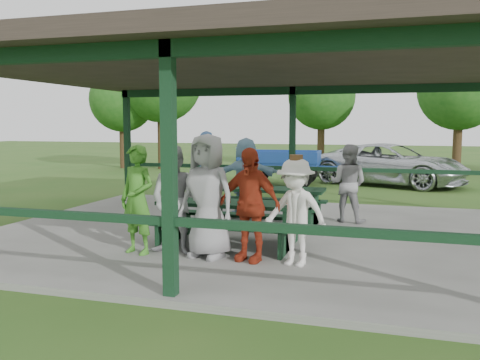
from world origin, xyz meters
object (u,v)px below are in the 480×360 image
(spectator_blue, at_px, (206,170))
(contestant_red, at_px, (249,204))
(contestant_grey_left, at_px, (175,200))
(contestant_white_fedora, at_px, (296,212))
(picnic_table_far, at_px, (261,201))
(pickup_truck, at_px, (391,164))
(picnic_table_near, at_px, (229,218))
(contestant_grey_mid, at_px, (207,196))
(contestant_green, at_px, (137,200))
(spectator_lblue, at_px, (246,176))
(spectator_grey, at_px, (348,183))
(farm_trailer, at_px, (279,167))

(spectator_blue, bearing_deg, contestant_red, 94.80)
(contestant_grey_left, xyz_separation_m, contestant_white_fedora, (1.93, -0.10, -0.08))
(picnic_table_far, height_order, pickup_truck, pickup_truck)
(picnic_table_near, height_order, contestant_white_fedora, contestant_white_fedora)
(contestant_grey_mid, distance_m, contestant_red, 0.68)
(contestant_green, bearing_deg, picnic_table_near, 51.96)
(spectator_lblue, distance_m, spectator_blue, 1.30)
(picnic_table_near, distance_m, contestant_grey_left, 1.08)
(contestant_green, height_order, contestant_grey_mid, contestant_grey_mid)
(picnic_table_far, distance_m, contestant_green, 3.21)
(contestant_grey_mid, bearing_deg, picnic_table_near, 96.29)
(contestant_green, xyz_separation_m, contestant_grey_mid, (1.14, 0.10, 0.09))
(picnic_table_near, relative_size, contestant_red, 1.41)
(contestant_grey_mid, height_order, pickup_truck, contestant_grey_mid)
(contestant_white_fedora, bearing_deg, contestant_grey_left, -167.66)
(spectator_lblue, bearing_deg, pickup_truck, -133.76)
(spectator_blue, distance_m, spectator_grey, 3.58)
(picnic_table_near, distance_m, contestant_white_fedora, 1.60)
(spectator_blue, bearing_deg, contestant_green, 73.39)
(picnic_table_near, height_order, spectator_blue, spectator_blue)
(contestant_white_fedora, bearing_deg, farm_trailer, 118.88)
(contestant_green, height_order, farm_trailer, contestant_green)
(picnic_table_far, distance_m, contestant_red, 2.90)
(picnic_table_far, xyz_separation_m, contestant_grey_left, (-0.68, -2.78, 0.38))
(contestant_green, distance_m, spectator_blue, 4.49)
(spectator_grey, bearing_deg, farm_trailer, -54.06)
(picnic_table_far, xyz_separation_m, spectator_blue, (-1.79, 1.54, 0.47))
(contestant_green, height_order, spectator_blue, spectator_blue)
(spectator_lblue, bearing_deg, contestant_green, 59.15)
(picnic_table_near, xyz_separation_m, farm_trailer, (-1.18, 9.37, 0.08))
(spectator_lblue, bearing_deg, farm_trailer, -105.87)
(pickup_truck, bearing_deg, spectator_lblue, 178.87)
(contestant_grey_mid, xyz_separation_m, pickup_truck, (2.65, 11.41, -0.32))
(picnic_table_near, relative_size, spectator_grey, 1.47)
(contestant_green, bearing_deg, spectator_grey, 65.77)
(contestant_grey_mid, bearing_deg, spectator_blue, 123.21)
(contestant_grey_mid, relative_size, spectator_grey, 1.17)
(contestant_red, bearing_deg, spectator_blue, 130.66)
(contestant_grey_left, height_order, spectator_grey, contestant_grey_left)
(pickup_truck, bearing_deg, contestant_white_fedora, -165.06)
(picnic_table_near, height_order, contestant_grey_mid, contestant_grey_mid)
(picnic_table_near, xyz_separation_m, spectator_blue, (-1.75, 3.54, 0.47))
(picnic_table_far, distance_m, contestant_grey_mid, 2.86)
(picnic_table_far, xyz_separation_m, pickup_truck, (2.53, 8.59, 0.16))
(pickup_truck, bearing_deg, contestant_grey_left, -174.47)
(spectator_grey, bearing_deg, spectator_blue, -1.09)
(spectator_grey, bearing_deg, picnic_table_near, 69.62)
(spectator_grey, bearing_deg, contestant_white_fedora, 95.25)
(picnic_table_near, xyz_separation_m, contestant_red, (0.58, -0.83, 0.38))
(picnic_table_near, relative_size, contestant_grey_mid, 1.26)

